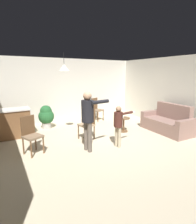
% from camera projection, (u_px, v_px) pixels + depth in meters
% --- Properties ---
extents(ground, '(7.68, 7.68, 0.00)m').
position_uv_depth(ground, '(106.00, 143.00, 5.46)').
color(ground, beige).
extents(wall_back, '(6.40, 0.10, 2.70)m').
position_uv_depth(wall_back, '(67.00, 90.00, 7.89)').
color(wall_back, silver).
rests_on(wall_back, ground).
extents(wall_right, '(0.10, 6.40, 2.70)m').
position_uv_depth(wall_right, '(178.00, 93.00, 6.72)').
color(wall_right, silver).
rests_on(wall_right, ground).
extents(couch_floral, '(0.93, 1.84, 1.00)m').
position_uv_depth(couch_floral, '(167.00, 123.00, 6.48)').
color(couch_floral, '#8C6B60').
rests_on(couch_floral, ground).
extents(kitchen_counter, '(1.26, 0.66, 0.95)m').
position_uv_depth(kitchen_counter, '(10.00, 123.00, 5.84)').
color(kitchen_counter, brown).
rests_on(kitchen_counter, ground).
extents(side_table_by_couch, '(0.44, 0.44, 0.52)m').
position_uv_depth(side_table_by_couch, '(124.00, 123.00, 6.48)').
color(side_table_by_couch, brown).
rests_on(side_table_by_couch, ground).
extents(person_adult, '(0.83, 0.46, 1.62)m').
position_uv_depth(person_adult, '(88.00, 115.00, 4.72)').
color(person_adult, '#60564C').
rests_on(person_adult, ground).
extents(person_child, '(0.63, 0.34, 1.19)m').
position_uv_depth(person_child, '(119.00, 122.00, 5.03)').
color(person_child, tan).
rests_on(person_child, ground).
extents(dining_chair_by_counter, '(0.55, 0.55, 1.00)m').
position_uv_depth(dining_chair_by_counter, '(31.00, 133.00, 4.67)').
color(dining_chair_by_counter, brown).
rests_on(dining_chair_by_counter, ground).
extents(dining_chair_near_wall, '(0.49, 0.49, 1.00)m').
position_uv_depth(dining_chair_near_wall, '(88.00, 122.00, 5.73)').
color(dining_chair_near_wall, brown).
rests_on(dining_chair_near_wall, ground).
extents(dining_chair_centre_back, '(0.54, 0.54, 1.00)m').
position_uv_depth(dining_chair_centre_back, '(96.00, 108.00, 8.00)').
color(dining_chair_centre_back, brown).
rests_on(dining_chair_centre_back, ground).
extents(potted_plant_corner, '(0.58, 0.58, 0.90)m').
position_uv_depth(potted_plant_corner, '(46.00, 116.00, 6.82)').
color(potted_plant_corner, '#B7B2AD').
rests_on(potted_plant_corner, ground).
extents(spare_remote_on_table, '(0.13, 0.10, 0.04)m').
position_uv_depth(spare_remote_on_table, '(123.00, 117.00, 6.41)').
color(spare_remote_on_table, white).
rests_on(spare_remote_on_table, side_table_by_couch).
extents(ceiling_light_pendant, '(0.32, 0.32, 0.55)m').
position_uv_depth(ceiling_light_pendant, '(64.00, 68.00, 5.56)').
color(ceiling_light_pendant, silver).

